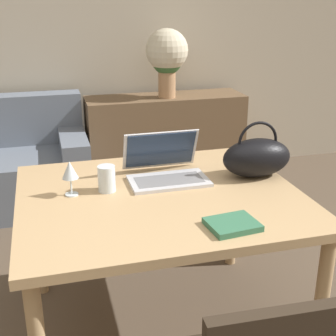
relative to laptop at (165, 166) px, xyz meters
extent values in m
cube|color=#BCB29E|center=(-0.21, 2.01, 0.56)|extent=(10.00, 0.06, 2.70)
cube|color=tan|center=(-0.07, -0.19, -0.08)|extent=(1.25, 1.06, 0.04)
cylinder|color=tan|center=(0.49, -0.66, -0.44)|extent=(0.06, 0.06, 0.69)
cylinder|color=tan|center=(-0.64, 0.28, -0.44)|extent=(0.06, 0.06, 0.69)
cylinder|color=tan|center=(0.49, 0.28, -0.44)|extent=(0.06, 0.06, 0.69)
cube|color=slate|center=(-0.35, 1.51, -0.51)|extent=(0.20, 0.77, 0.56)
cube|color=brown|center=(0.45, 1.69, -0.41)|extent=(1.33, 0.40, 0.76)
cube|color=silver|center=(0.00, -0.07, -0.05)|extent=(0.37, 0.22, 0.02)
cube|color=gray|center=(0.00, -0.08, -0.04)|extent=(0.32, 0.14, 0.00)
cube|color=silver|center=(0.00, 0.09, 0.06)|extent=(0.37, 0.09, 0.20)
cube|color=#23334C|center=(0.00, 0.08, 0.06)|extent=(0.34, 0.08, 0.18)
cylinder|color=silver|center=(-0.30, -0.10, 0.00)|extent=(0.08, 0.08, 0.12)
cylinder|color=silver|center=(-0.46, -0.10, -0.06)|extent=(0.06, 0.06, 0.01)
cylinder|color=silver|center=(-0.46, -0.10, -0.01)|extent=(0.01, 0.01, 0.07)
cone|color=silver|center=(-0.46, -0.10, 0.06)|extent=(0.07, 0.07, 0.08)
ellipsoid|color=black|center=(0.43, -0.10, 0.04)|extent=(0.34, 0.19, 0.19)
torus|color=black|center=(0.43, -0.10, 0.12)|extent=(0.20, 0.01, 0.20)
cylinder|color=tan|center=(0.45, 1.64, 0.10)|extent=(0.14, 0.14, 0.25)
sphere|color=#3D6B38|center=(0.45, 1.64, 0.29)|extent=(0.26, 0.26, 0.26)
sphere|color=beige|center=(0.45, 1.64, 0.36)|extent=(0.34, 0.34, 0.34)
cube|color=#336B4C|center=(0.12, -0.57, -0.05)|extent=(0.20, 0.17, 0.02)
camera|label=1|loc=(-0.54, -2.05, 0.79)|focal=50.00mm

